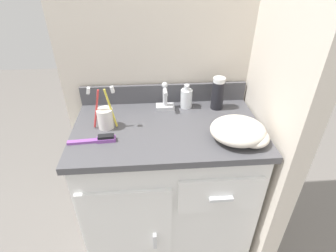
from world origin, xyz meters
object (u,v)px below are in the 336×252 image
at_px(hairbrush, 99,139).
at_px(hand_towel, 241,132).
at_px(soap_dispenser, 186,98).
at_px(shaving_cream_can, 218,93).
at_px(toothbrush_cup, 105,117).

height_order(hairbrush, hand_towel, hand_towel).
height_order(soap_dispenser, hairbrush, soap_dispenser).
bearing_deg(hand_towel, shaving_cream_can, 97.38).
bearing_deg(hand_towel, hairbrush, 177.10).
bearing_deg(toothbrush_cup, hairbrush, -100.06).
relative_size(shaving_cream_can, hand_towel, 0.69).
relative_size(hairbrush, hand_towel, 0.84).
distance_m(hairbrush, hand_towel, 0.58).
bearing_deg(hairbrush, shaving_cream_can, 20.48).
relative_size(soap_dispenser, shaving_cream_can, 0.78).
relative_size(soap_dispenser, hairbrush, 0.64).
height_order(toothbrush_cup, shaving_cream_can, toothbrush_cup).
xyz_separation_m(toothbrush_cup, hairbrush, (-0.02, -0.11, -0.04)).
relative_size(toothbrush_cup, hairbrush, 1.01).
height_order(shaving_cream_can, hand_towel, shaving_cream_can).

